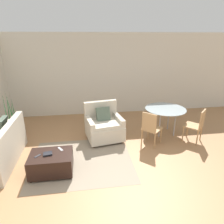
% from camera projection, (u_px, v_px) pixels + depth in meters
% --- Properties ---
extents(ground_plane, '(20.00, 20.00, 0.00)m').
position_uv_depth(ground_plane, '(119.00, 189.00, 3.66)').
color(ground_plane, '#A3754C').
extents(wall_back, '(12.00, 0.06, 2.75)m').
position_uv_depth(wall_back, '(99.00, 75.00, 6.83)').
color(wall_back, beige).
rests_on(wall_back, ground_plane).
extents(area_rug, '(2.20, 1.89, 0.01)m').
position_uv_depth(area_rug, '(82.00, 160.00, 4.49)').
color(area_rug, gray).
rests_on(area_rug, ground_plane).
extents(armchair, '(1.04, 0.99, 0.97)m').
position_uv_depth(armchair, '(104.00, 126.00, 5.34)').
color(armchair, beige).
rests_on(armchair, ground_plane).
extents(ottoman, '(0.84, 0.62, 0.42)m').
position_uv_depth(ottoman, '(51.00, 163.00, 4.02)').
color(ottoman, black).
rests_on(ottoman, ground_plane).
extents(book_stack, '(0.19, 0.16, 0.03)m').
position_uv_depth(book_stack, '(48.00, 154.00, 3.94)').
color(book_stack, black).
rests_on(book_stack, ottoman).
extents(tv_remote_primary, '(0.13, 0.17, 0.01)m').
position_uv_depth(tv_remote_primary, '(60.00, 149.00, 4.13)').
color(tv_remote_primary, '#B7B7BC').
rests_on(tv_remote_primary, ottoman).
extents(tv_remote_secondary, '(0.12, 0.13, 0.01)m').
position_uv_depth(tv_remote_secondary, '(38.00, 156.00, 3.89)').
color(tv_remote_secondary, '#333338').
rests_on(tv_remote_secondary, ottoman).
extents(potted_plant, '(0.43, 0.43, 1.29)m').
position_uv_depth(potted_plant, '(14.00, 129.00, 5.53)').
color(potted_plant, maroon).
rests_on(potted_plant, ground_plane).
extents(dining_table, '(1.12, 1.12, 0.74)m').
position_uv_depth(dining_table, '(165.00, 111.00, 5.55)').
color(dining_table, '#99A8AD').
rests_on(dining_table, ground_plane).
extents(dining_chair_near_left, '(0.59, 0.59, 0.90)m').
position_uv_depth(dining_chair_near_left, '(151.00, 127.00, 4.94)').
color(dining_chair_near_left, tan).
rests_on(dining_chair_near_left, ground_plane).
extents(dining_chair_near_right, '(0.59, 0.59, 0.90)m').
position_uv_depth(dining_chair_near_right, '(197.00, 124.00, 5.11)').
color(dining_chair_near_right, tan).
rests_on(dining_chair_near_right, ground_plane).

